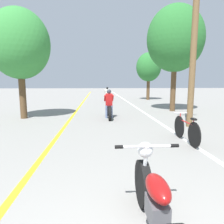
{
  "coord_description": "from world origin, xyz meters",
  "views": [
    {
      "loc": [
        -0.33,
        -0.83,
        1.8
      ],
      "look_at": [
        0.1,
        5.17,
        0.9
      ],
      "focal_mm": 32.0,
      "sensor_mm": 36.0,
      "label": 1
    }
  ],
  "objects_px": {
    "roadside_tree_right_far": "(149,67)",
    "utility_pole": "(193,52)",
    "roadside_tree_left": "(19,44)",
    "motorcycle_rider_far": "(107,96)",
    "motorcycle_foreground": "(156,203)",
    "motorcycle_rider_lead": "(109,107)",
    "roadside_tree_right_near": "(175,39)",
    "bicycle_parked": "(186,130)"
  },
  "relations": [
    {
      "from": "roadside_tree_right_far",
      "to": "utility_pole",
      "type": "bearing_deg",
      "value": -96.54
    },
    {
      "from": "roadside_tree_left",
      "to": "motorcycle_rider_far",
      "type": "bearing_deg",
      "value": 61.1
    },
    {
      "from": "motorcycle_foreground",
      "to": "motorcycle_rider_lead",
      "type": "xyz_separation_m",
      "value": [
        -0.09,
        7.94,
        0.1
      ]
    },
    {
      "from": "roadside_tree_right_far",
      "to": "motorcycle_foreground",
      "type": "bearing_deg",
      "value": -103.88
    },
    {
      "from": "motorcycle_rider_far",
      "to": "motorcycle_foreground",
      "type": "bearing_deg",
      "value": -90.77
    },
    {
      "from": "utility_pole",
      "to": "motorcycle_rider_far",
      "type": "bearing_deg",
      "value": 104.95
    },
    {
      "from": "roadside_tree_right_far",
      "to": "roadside_tree_left",
      "type": "relative_size",
      "value": 0.91
    },
    {
      "from": "utility_pole",
      "to": "motorcycle_rider_far",
      "type": "distance_m",
      "value": 11.36
    },
    {
      "from": "roadside_tree_right_near",
      "to": "motorcycle_rider_lead",
      "type": "xyz_separation_m",
      "value": [
        -4.14,
        -2.24,
        -3.83
      ]
    },
    {
      "from": "bicycle_parked",
      "to": "roadside_tree_left",
      "type": "bearing_deg",
      "value": 144.88
    },
    {
      "from": "roadside_tree_right_far",
      "to": "motorcycle_foreground",
      "type": "xyz_separation_m",
      "value": [
        -4.53,
        -18.32,
        -2.86
      ]
    },
    {
      "from": "roadside_tree_right_far",
      "to": "motorcycle_rider_far",
      "type": "height_order",
      "value": "roadside_tree_right_far"
    },
    {
      "from": "roadside_tree_right_far",
      "to": "bicycle_parked",
      "type": "relative_size",
      "value": 2.74
    },
    {
      "from": "roadside_tree_right_far",
      "to": "motorcycle_rider_far",
      "type": "distance_m",
      "value": 5.46
    },
    {
      "from": "roadside_tree_right_far",
      "to": "roadside_tree_left",
      "type": "bearing_deg",
      "value": -131.13
    },
    {
      "from": "roadside_tree_right_near",
      "to": "roadside_tree_left",
      "type": "height_order",
      "value": "roadside_tree_right_near"
    },
    {
      "from": "roadside_tree_left",
      "to": "motorcycle_foreground",
      "type": "relative_size",
      "value": 2.55
    },
    {
      "from": "roadside_tree_left",
      "to": "motorcycle_rider_far",
      "type": "xyz_separation_m",
      "value": [
        4.59,
        8.32,
        -3.07
      ]
    },
    {
      "from": "motorcycle_foreground",
      "to": "roadside_tree_right_far",
      "type": "bearing_deg",
      "value": 76.12
    },
    {
      "from": "motorcycle_foreground",
      "to": "bicycle_parked",
      "type": "bearing_deg",
      "value": 61.24
    },
    {
      "from": "motorcycle_foreground",
      "to": "motorcycle_rider_far",
      "type": "bearing_deg",
      "value": 89.23
    },
    {
      "from": "roadside_tree_right_near",
      "to": "bicycle_parked",
      "type": "distance_m",
      "value": 7.91
    },
    {
      "from": "roadside_tree_right_far",
      "to": "motorcycle_rider_far",
      "type": "xyz_separation_m",
      "value": [
        -4.31,
        -1.88,
        -2.78
      ]
    },
    {
      "from": "motorcycle_foreground",
      "to": "bicycle_parked",
      "type": "xyz_separation_m",
      "value": [
        2.0,
        3.65,
        -0.05
      ]
    },
    {
      "from": "utility_pole",
      "to": "roadside_tree_right_far",
      "type": "distance_m",
      "value": 12.68
    },
    {
      "from": "roadside_tree_right_near",
      "to": "motorcycle_foreground",
      "type": "bearing_deg",
      "value": -111.7
    },
    {
      "from": "utility_pole",
      "to": "motorcycle_foreground",
      "type": "xyz_separation_m",
      "value": [
        -3.08,
        -5.73,
        -2.52
      ]
    },
    {
      "from": "roadside_tree_left",
      "to": "motorcycle_foreground",
      "type": "bearing_deg",
      "value": -61.74
    },
    {
      "from": "motorcycle_rider_far",
      "to": "bicycle_parked",
      "type": "height_order",
      "value": "motorcycle_rider_far"
    },
    {
      "from": "roadside_tree_right_near",
      "to": "motorcycle_rider_lead",
      "type": "distance_m",
      "value": 6.07
    },
    {
      "from": "roadside_tree_right_far",
      "to": "motorcycle_foreground",
      "type": "height_order",
      "value": "roadside_tree_right_far"
    },
    {
      "from": "bicycle_parked",
      "to": "motorcycle_foreground",
      "type": "bearing_deg",
      "value": -118.76
    },
    {
      "from": "motorcycle_rider_far",
      "to": "utility_pole",
      "type": "bearing_deg",
      "value": -75.05
    },
    {
      "from": "motorcycle_rider_lead",
      "to": "bicycle_parked",
      "type": "xyz_separation_m",
      "value": [
        2.1,
        -4.29,
        -0.16
      ]
    },
    {
      "from": "utility_pole",
      "to": "motorcycle_foreground",
      "type": "bearing_deg",
      "value": -118.29
    },
    {
      "from": "bicycle_parked",
      "to": "motorcycle_rider_lead",
      "type": "bearing_deg",
      "value": 116.08
    },
    {
      "from": "motorcycle_rider_far",
      "to": "bicycle_parked",
      "type": "relative_size",
      "value": 1.24
    },
    {
      "from": "utility_pole",
      "to": "motorcycle_foreground",
      "type": "relative_size",
      "value": 2.78
    },
    {
      "from": "motorcycle_foreground",
      "to": "utility_pole",
      "type": "bearing_deg",
      "value": 61.71
    },
    {
      "from": "motorcycle_rider_lead",
      "to": "roadside_tree_right_near",
      "type": "bearing_deg",
      "value": 28.37
    },
    {
      "from": "roadside_tree_right_near",
      "to": "motorcycle_rider_far",
      "type": "distance_m",
      "value": 8.3
    },
    {
      "from": "motorcycle_foreground",
      "to": "motorcycle_rider_far",
      "type": "xyz_separation_m",
      "value": [
        0.22,
        16.45,
        0.08
      ]
    }
  ]
}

